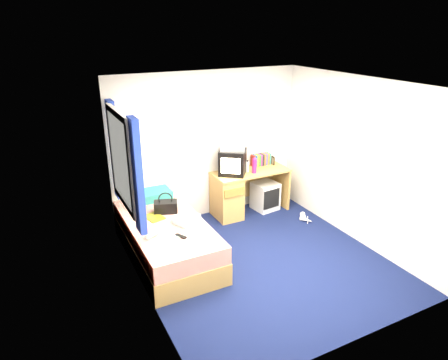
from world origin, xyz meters
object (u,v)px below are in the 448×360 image
vcr (233,148)px  white_heels (306,218)px  remote_control (181,236)px  desk (236,192)px  crt_tv (233,162)px  pink_water_bottle (254,166)px  towel (186,219)px  handbag (166,206)px  picture_frame (273,160)px  bed (167,239)px  pillow (150,195)px  aerosol_can (247,167)px  magazine (154,217)px  colour_swatch_fan (177,237)px  storage_cube (265,196)px  water_bottle (152,234)px

vcr → white_heels: vcr is taller
vcr → remote_control: vcr is taller
desk → crt_tv: crt_tv is taller
pink_water_bottle → towel: (-1.51, -0.75, -0.28)m
handbag → white_heels: size_ratio=1.10×
desk → pink_water_bottle: (0.28, -0.12, 0.46)m
vcr → pink_water_bottle: (0.34, -0.13, -0.33)m
vcr → picture_frame: vcr is taller
bed → pillow: pillow is taller
picture_frame → handbag: (-2.17, -0.55, -0.19)m
aerosol_can → remote_control: aerosol_can is taller
pillow → desk: desk is taller
magazine → colour_swatch_fan: size_ratio=1.27×
handbag → white_heels: 2.39m
aerosol_can → magazine: aerosol_can is taller
towel → remote_control: 0.41m
pink_water_bottle → remote_control: (-1.72, -1.09, -0.32)m
picture_frame → towel: picture_frame is taller
colour_swatch_fan → picture_frame: bearing=29.5°
remote_control → bed: bearing=67.6°
remote_control → storage_cube: bearing=3.7°
white_heels → crt_tv: bearing=143.2°
pillow → towel: 0.99m
bed → colour_swatch_fan: size_ratio=9.09×
magazine → water_bottle: bearing=-110.3°
storage_cube → towel: size_ratio=1.60×
aerosol_can → white_heels: aerosol_can is taller
storage_cube → crt_tv: (-0.63, 0.03, 0.71)m
crt_tv → water_bottle: crt_tv is taller
magazine → remote_control: remote_control is taller
pillow → crt_tv: size_ratio=1.09×
white_heels → bed: bearing=180.0°
crt_tv → towel: size_ratio=1.83×
picture_frame → pink_water_bottle: 0.57m
colour_swatch_fan → bed: bearing=88.4°
magazine → colour_swatch_fan: (0.09, -0.65, -0.00)m
crt_tv → handbag: size_ratio=1.50×
magazine → colour_swatch_fan: 0.66m
vcr → handbag: size_ratio=1.05×
towel → water_bottle: (-0.54, -0.18, -0.02)m
picture_frame → towel: bearing=-140.4°
storage_cube → colour_swatch_fan: colour_swatch_fan is taller
white_heels → water_bottle: bearing=-173.5°
towel → bed: bearing=151.8°
bed → vcr: bearing=27.6°
aerosol_can → handbag: aerosol_can is taller
handbag → towel: 0.45m
vcr → aerosol_can: bearing=25.0°
storage_cube → pink_water_bottle: size_ratio=2.07×
water_bottle → colour_swatch_fan: water_bottle is taller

